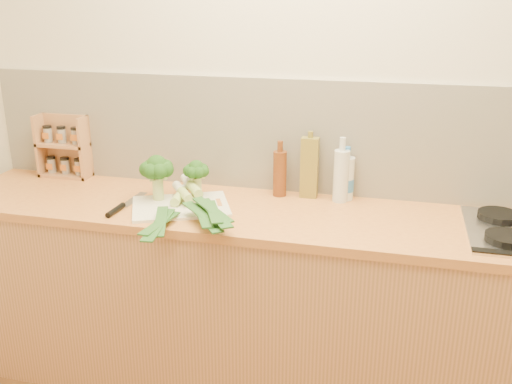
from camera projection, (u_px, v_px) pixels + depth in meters
room_shell at (303, 137)px, 2.67m from camera, size 3.50×3.50×3.50m
counter at (288, 303)px, 2.64m from camera, size 3.20×0.62×0.90m
chopping_board at (181, 206)px, 2.55m from camera, size 0.51×0.46×0.01m
broccoli_left at (157, 169)px, 2.57m from camera, size 0.15×0.16×0.21m
broccoli_right at (196, 172)px, 2.62m from camera, size 0.12×0.12×0.18m
leek_front at (175, 201)px, 2.53m from camera, size 0.16×0.72×0.04m
leek_mid at (191, 201)px, 2.48m from camera, size 0.40×0.52×0.04m
leek_back at (199, 194)px, 2.51m from camera, size 0.42×0.58×0.04m
chefs_knife at (120, 207)px, 2.53m from camera, size 0.05×0.34×0.03m
spice_rack at (65, 150)px, 2.96m from camera, size 0.27×0.11×0.32m
oil_tin at (309, 167)px, 2.64m from camera, size 0.08×0.05×0.32m
glass_bottle at (341, 175)px, 2.60m from camera, size 0.07×0.07×0.30m
amber_bottle at (280, 173)px, 2.67m from camera, size 0.06×0.06×0.27m
water_bottle at (346, 179)px, 2.63m from camera, size 0.08×0.08×0.23m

